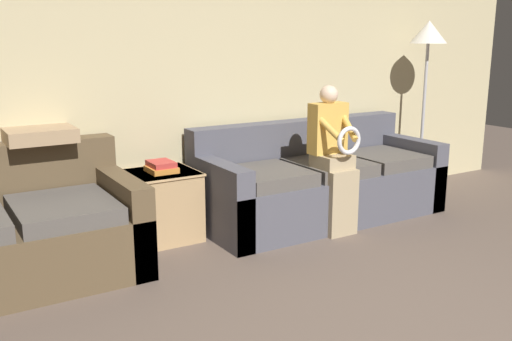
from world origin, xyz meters
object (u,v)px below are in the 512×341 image
object	(u,v)px
side_shelf	(163,205)
book_stack	(161,167)
couch_main	(319,183)
throw_pillow	(39,134)
couch_side	(8,236)
floor_lamp	(428,44)
child_left_seated	(334,155)

from	to	relation	value
side_shelf	book_stack	distance (m)	0.31
couch_main	side_shelf	size ratio (longest dim) A/B	4.01
couch_main	throw_pillow	distance (m)	2.40
couch_main	book_stack	world-z (taller)	couch_main
couch_main	couch_side	distance (m)	2.61
couch_side	side_shelf	distance (m)	1.20
couch_main	floor_lamp	distance (m)	1.88
floor_lamp	book_stack	bearing A→B (deg)	179.01
side_shelf	couch_main	bearing A→B (deg)	-7.68
couch_side	child_left_seated	xyz separation A→B (m)	(2.47, -0.36, 0.35)
couch_main	floor_lamp	world-z (taller)	floor_lamp
couch_side	couch_main	bearing A→B (deg)	0.28
couch_side	book_stack	world-z (taller)	couch_side
floor_lamp	child_left_seated	bearing A→B (deg)	-162.23
couch_side	side_shelf	xyz separation A→B (m)	(1.19, 0.20, -0.02)
couch_main	couch_side	world-z (taller)	couch_side
child_left_seated	throw_pillow	xyz separation A→B (m)	(-2.16, 0.71, 0.26)
side_shelf	book_stack	bearing A→B (deg)	-109.27
couch_side	side_shelf	bearing A→B (deg)	9.80
couch_side	floor_lamp	world-z (taller)	floor_lamp
book_stack	floor_lamp	size ratio (longest dim) A/B	0.14
child_left_seated	floor_lamp	xyz separation A→B (m)	(1.57, 0.50, 0.87)
floor_lamp	throw_pillow	xyz separation A→B (m)	(-3.73, 0.21, -0.61)
child_left_seated	side_shelf	bearing A→B (deg)	156.48
child_left_seated	couch_main	bearing A→B (deg)	69.45
book_stack	throw_pillow	bearing A→B (deg)	169.67
side_shelf	floor_lamp	distance (m)	3.12
book_stack	throw_pillow	size ratio (longest dim) A/B	0.52
couch_side	book_stack	xyz separation A→B (m)	(1.18, 0.20, 0.29)
throw_pillow	child_left_seated	bearing A→B (deg)	-18.25
throw_pillow	book_stack	bearing A→B (deg)	-10.33
book_stack	floor_lamp	distance (m)	3.01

